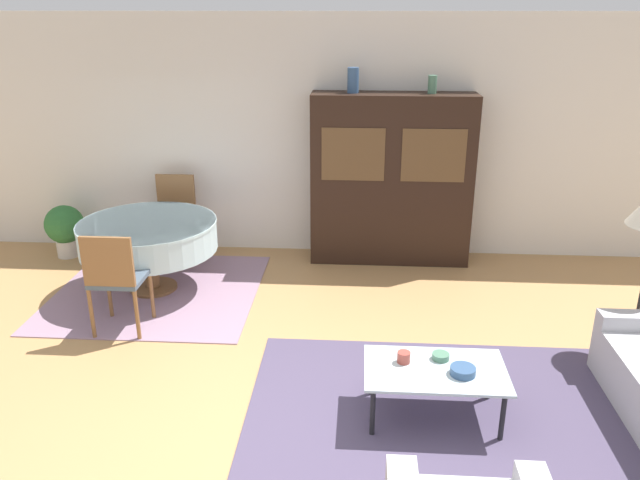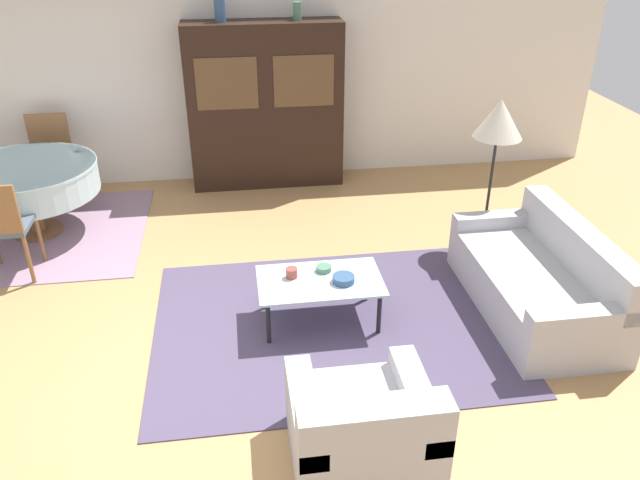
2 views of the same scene
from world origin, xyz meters
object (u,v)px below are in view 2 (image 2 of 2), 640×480
at_px(display_cabinet, 265,106).
at_px(bowl, 343,279).
at_px(dining_chair_far, 49,152).
at_px(vase_tall, 220,9).
at_px(couch, 540,281).
at_px(floor_lamp, 499,123).
at_px(dining_table, 27,180).
at_px(armchair, 363,432).
at_px(cup, 292,273).
at_px(coffee_table, 320,284).
at_px(bowl_small, 324,269).
at_px(vase_short, 297,11).
at_px(dining_chair_near, 0,223).

distance_m(display_cabinet, bowl, 3.09).
xyz_separation_m(dining_chair_far, vase_tall, (2.01, 0.10, 1.46)).
xyz_separation_m(couch, display_cabinet, (-2.02, 3.05, 0.67)).
bearing_deg(vase_tall, floor_lamp, -37.60).
height_order(display_cabinet, dining_table, display_cabinet).
relative_size(couch, display_cabinet, 0.91).
xyz_separation_m(armchair, bowl, (0.14, 1.45, 0.15)).
bearing_deg(dining_table, cup, -37.67).
distance_m(armchair, bowl, 1.46).
height_order(coffee_table, display_cabinet, display_cabinet).
xyz_separation_m(coffee_table, dining_chair_far, (-2.66, 2.86, 0.20)).
distance_m(coffee_table, cup, 0.24).
relative_size(coffee_table, display_cabinet, 0.52).
bearing_deg(cup, dining_table, 142.33).
relative_size(display_cabinet, cup, 20.41).
bearing_deg(dining_table, couch, -24.56).
bearing_deg(bowl_small, couch, -7.06).
distance_m(bowl, vase_short, 3.40).
distance_m(bowl_small, vase_tall, 3.33).
bearing_deg(couch, floor_lamp, 0.74).
xyz_separation_m(armchair, vase_short, (0.14, 4.47, 1.70)).
height_order(dining_chair_far, vase_short, vase_short).
distance_m(couch, dining_chair_near, 4.62).
relative_size(armchair, bowl, 4.77).
bearing_deg(couch, vase_short, 28.20).
height_order(dining_table, cup, dining_table).
relative_size(coffee_table, vase_short, 5.24).
distance_m(dining_chair_near, vase_tall, 3.13).
height_order(dining_chair_near, vase_tall, vase_tall).
relative_size(dining_table, dining_chair_near, 1.45).
bearing_deg(bowl_small, floor_lamp, 28.35).
bearing_deg(couch, bowl_small, 82.94).
relative_size(floor_lamp, cup, 15.84).
bearing_deg(vase_short, armchair, -91.83).
distance_m(display_cabinet, dining_chair_far, 2.48).
xyz_separation_m(cup, vase_tall, (-0.43, 2.89, 1.58)).
distance_m(dining_chair_near, dining_chair_far, 1.80).
distance_m(dining_chair_far, floor_lamp, 4.85).
height_order(dining_table, vase_tall, vase_tall).
relative_size(dining_chair_near, dining_chair_far, 1.00).
distance_m(dining_table, bowl_small, 3.27).
xyz_separation_m(dining_chair_far, cup, (2.44, -2.79, -0.12)).
xyz_separation_m(armchair, cup, (-0.25, 1.58, 0.16)).
bearing_deg(floor_lamp, dining_chair_near, -179.73).
distance_m(cup, vase_tall, 3.32).
relative_size(display_cabinet, vase_short, 10.05).
relative_size(coffee_table, floor_lamp, 0.67).
xyz_separation_m(dining_chair_far, bowl_small, (2.71, -2.73, -0.14)).
bearing_deg(display_cabinet, couch, -56.43).
bearing_deg(vase_tall, bowl, -74.68).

